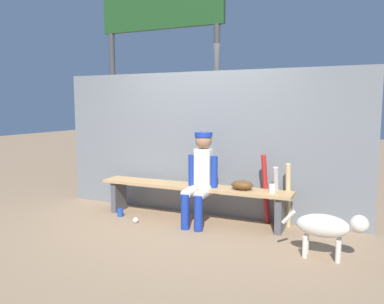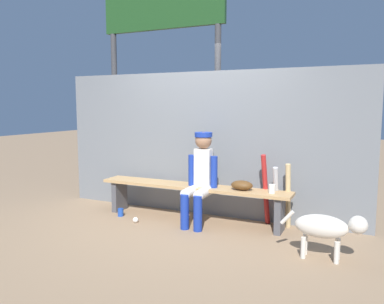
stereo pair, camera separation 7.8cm
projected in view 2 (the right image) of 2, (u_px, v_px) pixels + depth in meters
name	position (u px, v px, depth m)	size (l,w,h in m)	color
ground_plane	(192.00, 220.00, 5.20)	(30.00, 30.00, 0.00)	#937556
chainlink_fence	(203.00, 144.00, 5.41)	(4.51, 0.03, 2.02)	slate
dugout_bench	(192.00, 193.00, 5.16)	(2.67, 0.36, 0.49)	tan
player_seated	(200.00, 175.00, 4.95)	(0.41, 0.55, 1.21)	silver
baseball_glove	(242.00, 185.00, 4.85)	(0.28, 0.20, 0.12)	#593819
bat_aluminum_red	(266.00, 190.00, 4.93)	(0.06, 0.06, 0.95)	#B22323
bat_aluminum_silver	(276.00, 197.00, 4.86)	(0.06, 0.06, 0.80)	#B7B7BC
bat_wood_natural	(288.00, 196.00, 4.81)	(0.06, 0.06, 0.83)	tan
baseball	(136.00, 220.00, 5.09)	(0.07, 0.07, 0.07)	white
cup_on_ground	(121.00, 212.00, 5.39)	(0.08, 0.08, 0.11)	#1E47AD
cup_on_bench	(272.00, 189.00, 4.66)	(0.08, 0.08, 0.11)	silver
scoreboard	(165.00, 24.00, 6.22)	(2.46, 0.27, 4.01)	#3F3F42
dog	(327.00, 227.00, 3.83)	(0.84, 0.20, 0.49)	beige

